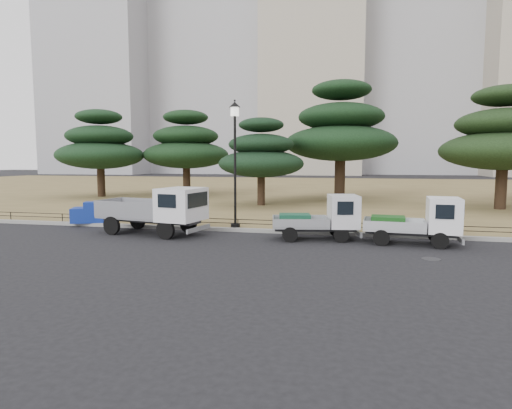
% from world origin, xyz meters
% --- Properties ---
extents(ground, '(220.00, 220.00, 0.00)m').
position_xyz_m(ground, '(0.00, 0.00, 0.00)').
color(ground, black).
extents(lawn, '(120.00, 56.00, 0.15)m').
position_xyz_m(lawn, '(0.00, 30.60, 0.07)').
color(lawn, olive).
rests_on(lawn, ground).
extents(curb, '(120.00, 0.25, 0.16)m').
position_xyz_m(curb, '(0.00, 2.60, 0.08)').
color(curb, gray).
rests_on(curb, ground).
extents(truck_large, '(4.89, 2.59, 2.03)m').
position_xyz_m(truck_large, '(-4.16, 1.18, 1.13)').
color(truck_large, black).
rests_on(truck_large, ground).
extents(truck_kei_front, '(3.58, 2.02, 1.79)m').
position_xyz_m(truck_kei_front, '(2.83, 1.52, 0.89)').
color(truck_kei_front, black).
rests_on(truck_kei_front, ground).
extents(truck_kei_rear, '(3.52, 1.72, 1.79)m').
position_xyz_m(truck_kei_rear, '(6.45, 1.25, 0.90)').
color(truck_kei_rear, black).
rests_on(truck_kei_rear, ground).
extents(street_lamp, '(0.50, 0.50, 5.59)m').
position_xyz_m(street_lamp, '(-1.16, 2.90, 3.93)').
color(street_lamp, black).
rests_on(street_lamp, lawn).
extents(pipe_fence, '(38.00, 0.04, 0.40)m').
position_xyz_m(pipe_fence, '(0.00, 2.75, 0.44)').
color(pipe_fence, black).
rests_on(pipe_fence, lawn).
extents(tarp_pile, '(1.84, 1.61, 1.02)m').
position_xyz_m(tarp_pile, '(-8.58, 2.88, 0.56)').
color(tarp_pile, '#1430A1').
rests_on(tarp_pile, lawn).
extents(manhole, '(0.60, 0.60, 0.01)m').
position_xyz_m(manhole, '(6.50, -1.20, 0.01)').
color(manhole, '#2D2D30').
rests_on(manhole, ground).
extents(pine_west_far, '(7.12, 7.12, 7.19)m').
position_xyz_m(pine_west_far, '(-16.51, 16.43, 4.30)').
color(pine_west_far, black).
rests_on(pine_west_far, lawn).
extents(pine_west_near, '(7.29, 7.29, 7.29)m').
position_xyz_m(pine_west_near, '(-10.01, 19.21, 4.35)').
color(pine_west_near, black).
rests_on(pine_west_near, lawn).
extents(pine_center_left, '(5.75, 5.75, 5.84)m').
position_xyz_m(pine_center_left, '(-2.00, 12.56, 3.52)').
color(pine_center_left, black).
rests_on(pine_center_left, lawn).
extents(pine_center_right, '(8.47, 8.47, 8.98)m').
position_xyz_m(pine_center_right, '(3.06, 17.78, 5.35)').
color(pine_center_right, black).
rests_on(pine_center_right, lawn).
extents(pine_east_near, '(7.47, 7.47, 7.55)m').
position_xyz_m(pine_east_near, '(13.00, 13.51, 4.51)').
color(pine_east_near, black).
rests_on(pine_east_near, lawn).
extents(tower_far_west, '(24.00, 20.00, 65.00)m').
position_xyz_m(tower_far_west, '(-55.00, 80.00, 32.50)').
color(tower_far_west, '#A0A0A5').
rests_on(tower_far_west, ground).
extents(tower_center_left, '(22.00, 20.00, 55.00)m').
position_xyz_m(tower_center_left, '(-5.00, 85.00, 27.50)').
color(tower_center_left, '#AAA08C').
rests_on(tower_center_left, ground).
extents(tower_center_right, '(26.00, 24.00, 80.00)m').
position_xyz_m(tower_center_right, '(18.00, 95.00, 40.00)').
color(tower_center_right, '#A0A0A5').
rests_on(tower_center_right, ground).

